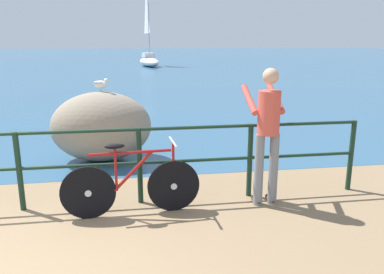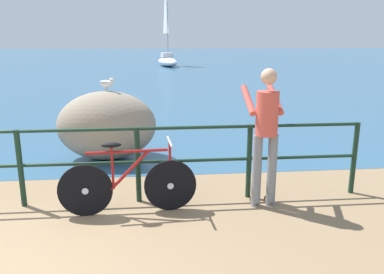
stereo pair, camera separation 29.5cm
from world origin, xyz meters
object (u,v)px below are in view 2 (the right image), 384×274
at_px(seagull, 106,83).
at_px(sailboat, 167,57).
at_px(person_at_railing, 266,131).
at_px(bicycle, 129,183).
at_px(breakwater_boulder_main, 107,126).

relative_size(seagull, sailboat, 0.05).
bearing_deg(seagull, person_at_railing, -16.40).
xyz_separation_m(bicycle, person_at_railing, (1.72, 0.07, 0.60)).
bearing_deg(bicycle, sailboat, 83.12).
relative_size(person_at_railing, breakwater_boulder_main, 1.01).
xyz_separation_m(bicycle, seagull, (-0.49, 2.41, 0.98)).
height_order(breakwater_boulder_main, seagull, seagull).
bearing_deg(person_at_railing, bicycle, 90.52).
bearing_deg(bicycle, seagull, 97.80).
relative_size(person_at_railing, seagull, 5.46).
distance_m(bicycle, person_at_railing, 1.83).
distance_m(person_at_railing, seagull, 3.25).
xyz_separation_m(breakwater_boulder_main, sailboat, (2.02, 25.05, 0.09)).
relative_size(bicycle, person_at_railing, 0.95).
bearing_deg(bicycle, breakwater_boulder_main, 98.66).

